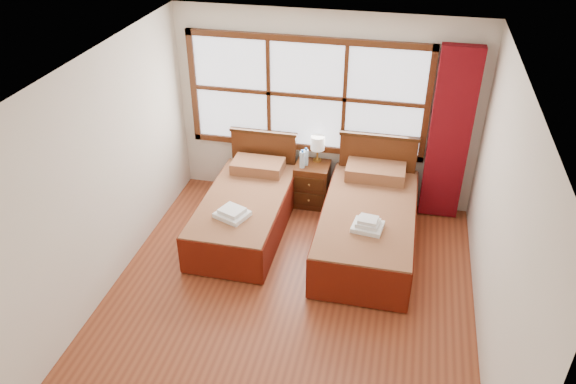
# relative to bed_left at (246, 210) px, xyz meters

# --- Properties ---
(floor) EXTENTS (4.50, 4.50, 0.00)m
(floor) POSITION_rel_bed_left_xyz_m (0.82, -1.20, -0.30)
(floor) COLOR brown
(floor) RESTS_ON ground
(ceiling) EXTENTS (4.50, 4.50, 0.00)m
(ceiling) POSITION_rel_bed_left_xyz_m (0.82, -1.20, 2.30)
(ceiling) COLOR white
(ceiling) RESTS_ON wall_back
(wall_back) EXTENTS (4.00, 0.00, 4.00)m
(wall_back) POSITION_rel_bed_left_xyz_m (0.82, 1.05, 1.00)
(wall_back) COLOR silver
(wall_back) RESTS_ON floor
(wall_left) EXTENTS (0.00, 4.50, 4.50)m
(wall_left) POSITION_rel_bed_left_xyz_m (-1.18, -1.20, 1.00)
(wall_left) COLOR silver
(wall_left) RESTS_ON floor
(wall_right) EXTENTS (0.00, 4.50, 4.50)m
(wall_right) POSITION_rel_bed_left_xyz_m (2.82, -1.20, 1.00)
(wall_right) COLOR silver
(wall_right) RESTS_ON floor
(window) EXTENTS (3.16, 0.06, 1.56)m
(window) POSITION_rel_bed_left_xyz_m (0.57, 1.01, 1.20)
(window) COLOR white
(window) RESTS_ON wall_back
(curtain) EXTENTS (0.50, 0.16, 2.30)m
(curtain) POSITION_rel_bed_left_xyz_m (2.42, 0.91, 0.87)
(curtain) COLOR maroon
(curtain) RESTS_ON wall_back
(bed_left) EXTENTS (1.00, 2.02, 0.97)m
(bed_left) POSITION_rel_bed_left_xyz_m (0.00, 0.00, 0.00)
(bed_left) COLOR #3B1E0C
(bed_left) RESTS_ON floor
(bed_right) EXTENTS (1.11, 2.15, 1.08)m
(bed_right) POSITION_rel_bed_left_xyz_m (1.56, -0.00, 0.03)
(bed_right) COLOR #3B1E0C
(bed_right) RESTS_ON floor
(nightstand) EXTENTS (0.46, 0.45, 0.61)m
(nightstand) POSITION_rel_bed_left_xyz_m (0.71, 0.80, 0.01)
(nightstand) COLOR #502611
(nightstand) RESTS_ON floor
(towels_left) EXTENTS (0.45, 0.42, 0.11)m
(towels_left) POSITION_rel_bed_left_xyz_m (-0.01, -0.48, 0.27)
(towels_left) COLOR white
(towels_left) RESTS_ON bed_left
(towels_right) EXTENTS (0.37, 0.34, 0.14)m
(towels_right) POSITION_rel_bed_left_xyz_m (1.58, -0.47, 0.34)
(towels_right) COLOR white
(towels_right) RESTS_ON bed_right
(lamp) EXTENTS (0.19, 0.19, 0.36)m
(lamp) POSITION_rel_bed_left_xyz_m (0.75, 0.93, 0.57)
(lamp) COLOR gold
(lamp) RESTS_ON nightstand
(bottle_near) EXTENTS (0.07, 0.07, 0.26)m
(bottle_near) POSITION_rel_bed_left_xyz_m (0.59, 0.70, 0.43)
(bottle_near) COLOR silver
(bottle_near) RESTS_ON nightstand
(bottle_far) EXTENTS (0.07, 0.07, 0.25)m
(bottle_far) POSITION_rel_bed_left_xyz_m (0.63, 0.78, 0.43)
(bottle_far) COLOR silver
(bottle_far) RESTS_ON nightstand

